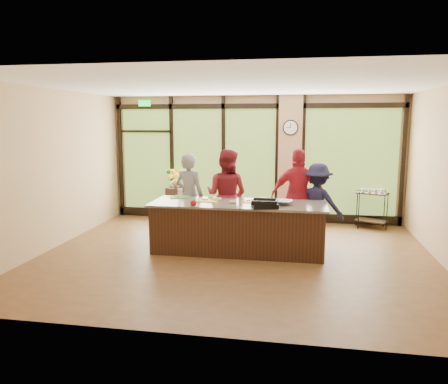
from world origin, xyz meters
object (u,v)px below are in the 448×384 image
at_px(island_base, 238,228).
at_px(flower_stand, 177,203).
at_px(cook_right, 317,204).
at_px(bar_cart, 372,205).
at_px(roasting_pan, 265,206).
at_px(cook_left, 190,196).

xyz_separation_m(island_base, flower_stand, (-1.89, 2.45, -0.05)).
distance_m(island_base, cook_right, 1.70).
distance_m(island_base, bar_cart, 3.56).
relative_size(cook_right, roasting_pan, 3.72).
xyz_separation_m(flower_stand, bar_cart, (4.61, -0.14, 0.15)).
bearing_deg(flower_stand, cook_right, -4.00).
bearing_deg(cook_right, cook_left, 21.75).
height_order(cook_right, roasting_pan, cook_right).
bearing_deg(cook_right, flower_stand, -6.11).
relative_size(island_base, cook_left, 1.76).
height_order(island_base, cook_right, cook_right).
distance_m(cook_left, flower_stand, 1.95).
height_order(cook_right, bar_cart, cook_right).
distance_m(roasting_pan, bar_cart, 3.51).
bearing_deg(island_base, roasting_pan, -37.34).
bearing_deg(roasting_pan, island_base, 126.92).
bearing_deg(island_base, bar_cart, 40.34).
height_order(island_base, roasting_pan, roasting_pan).
height_order(cook_left, bar_cart, cook_left).
xyz_separation_m(roasting_pan, bar_cart, (2.20, 2.70, -0.42)).
distance_m(cook_left, cook_right, 2.56).
bearing_deg(flower_stand, bar_cart, 20.38).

